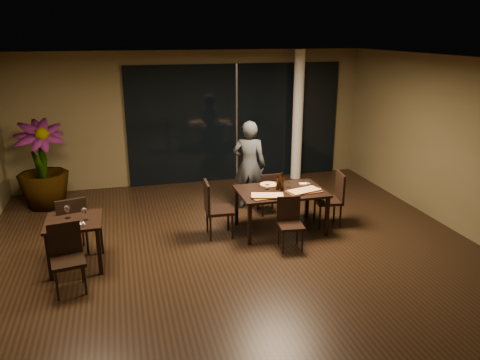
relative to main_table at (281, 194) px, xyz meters
name	(u,v)px	position (x,y,z in m)	size (l,w,h in m)	color
ground	(237,256)	(-1.00, -0.80, -0.68)	(8.00, 8.00, 0.00)	black
wall_back	(193,118)	(-1.00, 3.25, 0.82)	(8.00, 0.10, 3.00)	brown
wall_front	(383,322)	(-1.00, -4.85, 0.82)	(8.00, 0.10, 3.00)	brown
wall_right	(468,148)	(3.05, -0.80, 0.82)	(0.10, 8.00, 3.00)	brown
ceiling	(236,59)	(-1.00, -0.80, 2.34)	(8.00, 8.00, 0.04)	silver
window_panel	(236,123)	(0.00, 3.16, 0.67)	(5.00, 0.06, 2.70)	black
column	(298,116)	(1.40, 2.85, 0.82)	(0.24, 0.24, 3.00)	silver
main_table	(281,194)	(0.00, 0.00, 0.00)	(1.50, 1.00, 0.75)	black
side_table	(74,228)	(-3.40, -0.50, -0.05)	(0.80, 0.80, 0.75)	black
chair_main_far	(269,191)	(0.04, 0.77, -0.21)	(0.40, 0.40, 0.84)	black
chair_main_near	(290,220)	(-0.08, -0.67, -0.21)	(0.43, 0.43, 0.84)	black
chair_main_left	(214,206)	(-1.18, 0.04, -0.12)	(0.48, 0.48, 0.99)	black
chair_main_right	(333,196)	(1.00, -0.01, -0.12)	(0.52, 0.52, 0.99)	black
chair_side_far	(72,223)	(-3.47, -0.09, -0.13)	(0.54, 0.54, 0.97)	black
chair_side_near	(67,254)	(-3.46, -1.14, -0.15)	(0.50, 0.50, 0.94)	black
diner	(249,165)	(-0.24, 1.19, 0.21)	(0.60, 0.40, 1.77)	#2C2E31
potted_plant	(42,165)	(-4.18, 2.31, 0.20)	(0.95, 0.95, 1.75)	#1A4F1B
pizza_board_left	(267,197)	(-0.34, -0.28, 0.08)	(0.53, 0.27, 0.01)	#442D15
pizza_board_right	(304,192)	(0.35, -0.19, 0.08)	(0.61, 0.30, 0.01)	#402314
oblong_pizza_left	(267,196)	(-0.34, -0.28, 0.10)	(0.51, 0.24, 0.02)	maroon
oblong_pizza_right	(304,191)	(0.35, -0.19, 0.10)	(0.53, 0.25, 0.02)	maroon
round_pizza	(269,185)	(-0.12, 0.32, 0.08)	(0.31, 0.31, 0.01)	red
bottle_a	(278,182)	(-0.05, 0.04, 0.21)	(0.06, 0.06, 0.27)	black
bottle_b	(282,182)	(0.01, -0.02, 0.23)	(0.07, 0.07, 0.31)	black
bottle_c	(281,180)	(0.04, 0.10, 0.22)	(0.06, 0.06, 0.29)	black
tumbler_left	(267,187)	(-0.22, 0.11, 0.12)	(0.07, 0.07, 0.09)	white
tumbler_right	(288,185)	(0.18, 0.12, 0.11)	(0.07, 0.07, 0.08)	white
napkin_near	(316,190)	(0.59, -0.14, 0.08)	(0.18, 0.10, 0.01)	white
napkin_far	(304,184)	(0.53, 0.21, 0.08)	(0.18, 0.10, 0.01)	silver
wine_glass_a	(67,212)	(-3.48, -0.40, 0.17)	(0.08, 0.08, 0.19)	white
wine_glass_b	(84,214)	(-3.23, -0.55, 0.17)	(0.08, 0.08, 0.19)	white
side_napkin	(78,224)	(-3.32, -0.70, 0.08)	(0.18, 0.11, 0.01)	white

